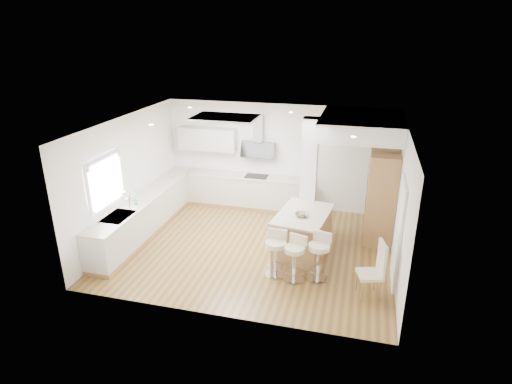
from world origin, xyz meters
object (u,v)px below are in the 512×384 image
(bar_stool_a, at_px, (276,251))
(peninsula, at_px, (303,233))
(bar_stool_c, at_px, (319,254))
(bar_stool_b, at_px, (295,256))
(dining_chair, at_px, (376,268))

(bar_stool_a, bearing_deg, peninsula, 71.06)
(bar_stool_a, xyz_separation_m, bar_stool_c, (0.83, 0.07, 0.01))
(bar_stool_a, relative_size, bar_stool_b, 1.02)
(bar_stool_a, relative_size, bar_stool_c, 0.98)
(peninsula, bearing_deg, bar_stool_b, -81.10)
(peninsula, distance_m, bar_stool_b, 1.12)
(bar_stool_b, xyz_separation_m, dining_chair, (1.50, -0.15, 0.06))
(peninsula, bearing_deg, bar_stool_a, -101.81)
(bar_stool_b, bearing_deg, bar_stool_a, -176.15)
(bar_stool_b, relative_size, dining_chair, 0.85)
(peninsula, distance_m, bar_stool_a, 1.10)
(peninsula, height_order, bar_stool_c, peninsula)
(bar_stool_a, distance_m, bar_stool_c, 0.84)
(bar_stool_b, bearing_deg, bar_stool_c, 35.85)
(peninsula, height_order, bar_stool_b, peninsula)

